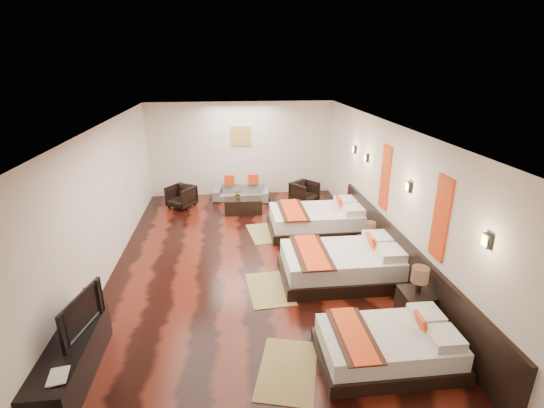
{
  "coord_description": "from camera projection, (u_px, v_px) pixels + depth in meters",
  "views": [
    {
      "loc": [
        -0.39,
        -7.09,
        3.92
      ],
      "look_at": [
        0.48,
        0.65,
        1.1
      ],
      "focal_mm": 26.26,
      "sensor_mm": 36.0,
      "label": 1
    }
  ],
  "objects": [
    {
      "name": "floor",
      "position": [
        252.0,
        267.0,
        8.0
      ],
      "size": [
        5.5,
        9.5,
        0.01
      ],
      "primitive_type": "cube",
      "color": "black",
      "rests_on": "ground"
    },
    {
      "name": "ceiling",
      "position": [
        249.0,
        127.0,
        7.04
      ],
      "size": [
        5.5,
        9.5,
        0.01
      ],
      "primitive_type": "cube",
      "color": "white",
      "rests_on": "floor"
    },
    {
      "name": "back_wall",
      "position": [
        241.0,
        149.0,
        11.96
      ],
      "size": [
        5.5,
        0.01,
        2.8
      ],
      "primitive_type": "cube",
      "color": "silver",
      "rests_on": "floor"
    },
    {
      "name": "left_wall",
      "position": [
        100.0,
        207.0,
        7.23
      ],
      "size": [
        0.01,
        9.5,
        2.8
      ],
      "primitive_type": "cube",
      "color": "silver",
      "rests_on": "floor"
    },
    {
      "name": "right_wall",
      "position": [
        391.0,
        196.0,
        7.81
      ],
      "size": [
        0.01,
        9.5,
        2.8
      ],
      "primitive_type": "cube",
      "color": "silver",
      "rests_on": "floor"
    },
    {
      "name": "headboard_panel",
      "position": [
        400.0,
        259.0,
        7.38
      ],
      "size": [
        0.08,
        6.6,
        0.9
      ],
      "primitive_type": "cube",
      "color": "black",
      "rests_on": "floor"
    },
    {
      "name": "bed_near",
      "position": [
        389.0,
        346.0,
        5.43
      ],
      "size": [
        1.87,
        1.18,
        0.72
      ],
      "color": "black",
      "rests_on": "floor"
    },
    {
      "name": "bed_mid",
      "position": [
        344.0,
        264.0,
        7.5
      ],
      "size": [
        2.3,
        1.45,
        0.88
      ],
      "color": "black",
      "rests_on": "floor"
    },
    {
      "name": "bed_far",
      "position": [
        318.0,
        220.0,
        9.57
      ],
      "size": [
        2.29,
        1.44,
        0.87
      ],
      "color": "black",
      "rests_on": "floor"
    },
    {
      "name": "nightstand_a",
      "position": [
        416.0,
        303.0,
        6.22
      ],
      "size": [
        0.49,
        0.49,
        0.97
      ],
      "color": "black",
      "rests_on": "floor"
    },
    {
      "name": "nightstand_b",
      "position": [
        369.0,
        246.0,
        8.28
      ],
      "size": [
        0.41,
        0.41,
        0.81
      ],
      "color": "black",
      "rests_on": "floor"
    },
    {
      "name": "jute_mat_near",
      "position": [
        288.0,
        370.0,
        5.34
      ],
      "size": [
        1.03,
        1.35,
        0.01
      ],
      "primitive_type": "cube",
      "rotation": [
        0.0,
        0.0,
        -0.26
      ],
      "color": "#99864E",
      "rests_on": "floor"
    },
    {
      "name": "jute_mat_mid",
      "position": [
        270.0,
        289.0,
        7.23
      ],
      "size": [
        0.84,
        1.25,
        0.01
      ],
      "primitive_type": "cube",
      "rotation": [
        0.0,
        0.0,
        0.07
      ],
      "color": "#99864E",
      "rests_on": "floor"
    },
    {
      "name": "jute_mat_far",
      "position": [
        266.0,
        233.0,
        9.57
      ],
      "size": [
        0.91,
        1.29,
        0.01
      ],
      "primitive_type": "cube",
      "rotation": [
        0.0,
        0.0,
        0.14
      ],
      "color": "#99864E",
      "rests_on": "floor"
    },
    {
      "name": "tv_console",
      "position": [
        71.0,
        362.0,
        5.1
      ],
      "size": [
        0.5,
        1.8,
        0.55
      ],
      "primitive_type": "cube",
      "color": "black",
      "rests_on": "floor"
    },
    {
      "name": "tv",
      "position": [
        76.0,
        313.0,
        5.18
      ],
      "size": [
        0.33,
        0.95,
        0.54
      ],
      "primitive_type": "imported",
      "rotation": [
        0.0,
        0.0,
        1.35
      ],
      "color": "black",
      "rests_on": "tv_console"
    },
    {
      "name": "book",
      "position": [
        48.0,
        378.0,
        4.45
      ],
      "size": [
        0.26,
        0.32,
        0.03
      ],
      "primitive_type": "imported",
      "rotation": [
        0.0,
        0.0,
        0.16
      ],
      "color": "black",
      "rests_on": "tv_console"
    },
    {
      "name": "figurine",
      "position": [
        86.0,
        298.0,
        5.7
      ],
      "size": [
        0.39,
        0.39,
        0.32
      ],
      "primitive_type": "imported",
      "rotation": [
        0.0,
        0.0,
        0.34
      ],
      "color": "brown",
      "rests_on": "tv_console"
    },
    {
      "name": "sofa",
      "position": [
        242.0,
        192.0,
        11.76
      ],
      "size": [
        1.73,
        0.93,
        0.48
      ],
      "primitive_type": "imported",
      "rotation": [
        0.0,
        0.0,
        -0.18
      ],
      "color": "slate",
      "rests_on": "floor"
    },
    {
      "name": "armchair_left",
      "position": [
        181.0,
        196.0,
        11.2
      ],
      "size": [
        0.93,
        0.93,
        0.62
      ],
      "primitive_type": "imported",
      "rotation": [
        0.0,
        0.0,
        -0.61
      ],
      "color": "black",
      "rests_on": "floor"
    },
    {
      "name": "armchair_right",
      "position": [
        304.0,
        192.0,
        11.56
      ],
      "size": [
        0.94,
        0.94,
        0.62
      ],
      "primitive_type": "imported",
      "rotation": [
        0.0,
        0.0,
        0.66
      ],
      "color": "black",
      "rests_on": "floor"
    },
    {
      "name": "coffee_table",
      "position": [
        243.0,
        206.0,
        10.8
      ],
      "size": [
        1.01,
        0.52,
        0.4
      ],
      "primitive_type": "cube",
      "rotation": [
        0.0,
        0.0,
        -0.02
      ],
      "color": "black",
      "rests_on": "floor"
    },
    {
      "name": "table_plant",
      "position": [
        238.0,
        194.0,
        10.68
      ],
      "size": [
        0.24,
        0.22,
        0.25
      ],
      "primitive_type": "imported",
      "rotation": [
        0.0,
        0.0,
        -0.11
      ],
      "color": "#276421",
      "rests_on": "coffee_table"
    },
    {
      "name": "orange_panel_a",
      "position": [
        441.0,
        218.0,
        5.93
      ],
      "size": [
        0.04,
        0.4,
        1.3
      ],
      "primitive_type": "cube",
      "color": "#D86014",
      "rests_on": "right_wall"
    },
    {
      "name": "orange_panel_b",
      "position": [
        385.0,
        178.0,
        7.98
      ],
      "size": [
        0.04,
        0.4,
        1.3
      ],
      "primitive_type": "cube",
      "color": "#D86014",
      "rests_on": "right_wall"
    },
    {
      "name": "sconce_near",
      "position": [
        487.0,
        240.0,
        4.85
      ],
      "size": [
        0.07,
        0.12,
        0.18
      ],
      "color": "black",
      "rests_on": "right_wall"
    },
    {
      "name": "sconce_mid",
      "position": [
        409.0,
        187.0,
        6.9
      ],
      "size": [
        0.07,
        0.12,
        0.18
      ],
      "color": "black",
      "rests_on": "right_wall"
    },
    {
      "name": "sconce_far",
      "position": [
        366.0,
        158.0,
        8.96
      ],
      "size": [
        0.07,
        0.12,
        0.18
      ],
      "color": "black",
      "rests_on": "right_wall"
    },
    {
      "name": "sconce_lounge",
      "position": [
        354.0,
        149.0,
        9.8
      ],
      "size": [
        0.07,
        0.12,
        0.18
      ],
      "color": "black",
      "rests_on": "right_wall"
    },
    {
      "name": "gold_artwork",
      "position": [
        241.0,
        136.0,
        11.8
      ],
      "size": [
        0.6,
        0.04,
        0.6
      ],
      "primitive_type": "cube",
      "color": "#AD873F",
      "rests_on": "back_wall"
    }
  ]
}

